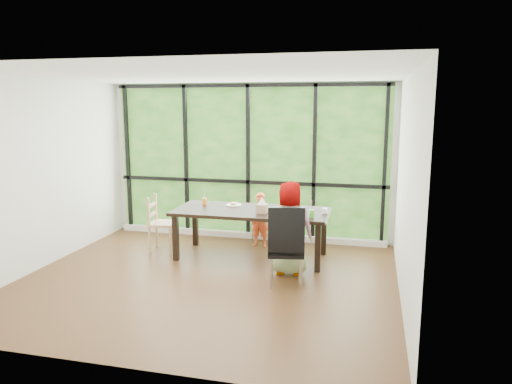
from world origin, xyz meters
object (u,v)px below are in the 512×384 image
child_toddler (260,220)px  chair_interior_leather (286,245)px  green_cup (312,214)px  child_older (289,228)px  chair_window_leather (265,209)px  plate_far (234,205)px  chair_end_beech (163,223)px  dining_table (251,234)px  plate_near (287,215)px  orange_cup (205,201)px  white_mug (325,211)px  tissue_box (262,209)px

child_toddler → chair_interior_leather: bearing=-59.1°
green_cup → child_older: bearing=-132.0°
chair_window_leather → child_older: (0.71, -1.60, 0.11)m
plate_far → chair_end_beech: bearing=-167.2°
chair_window_leather → plate_far: (-0.33, -0.76, 0.22)m
chair_interior_leather → dining_table: bearing=-64.7°
child_toddler → plate_near: (0.60, -0.87, 0.31)m
plate_near → child_toddler: bearing=124.6°
child_older → orange_cup: (-1.52, 0.78, 0.15)m
chair_interior_leather → plate_near: 0.78m
chair_interior_leather → green_cup: (0.24, 0.71, 0.27)m
child_older → white_mug: child_older is taller
green_cup → chair_window_leather: bearing=126.9°
chair_end_beech → child_toddler: size_ratio=1.00×
chair_interior_leather → chair_end_beech: (-2.19, 0.99, -0.09)m
chair_end_beech → tissue_box: size_ratio=5.92×
child_toddler → child_older: size_ratio=0.69×
dining_table → tissue_box: bearing=-37.0°
chair_end_beech → tissue_box: bearing=-102.6°
green_cup → white_mug: green_cup is taller
chair_window_leather → tissue_box: (0.23, -1.18, 0.28)m
plate_far → orange_cup: 0.48m
orange_cup → white_mug: bearing=-5.5°
chair_interior_leather → plate_far: chair_interior_leather is taller
chair_interior_leather → tissue_box: 1.02m
tissue_box → plate_near: bearing=-13.9°
dining_table → green_cup: green_cup is taller
chair_end_beech → plate_far: size_ratio=3.58×
orange_cup → white_mug: orange_cup is taller
chair_end_beech → plate_far: 1.18m
chair_window_leather → tissue_box: chair_window_leather is taller
child_toddler → plate_far: (-0.35, -0.36, 0.31)m
chair_interior_leather → green_cup: size_ratio=9.58×
child_older → plate_near: size_ratio=5.67×
tissue_box → chair_interior_leather: bearing=-58.4°
chair_interior_leather → child_older: 0.43m
chair_interior_leather → tissue_box: chair_interior_leather is taller
chair_window_leather → plate_near: bearing=-72.5°
white_mug → child_toddler: bearing=151.9°
chair_window_leather → plate_near: chair_window_leather is taller
child_toddler → green_cup: size_ratio=8.01×
white_mug → tissue_box: (-0.91, -0.18, 0.03)m
chair_window_leather → chair_interior_leather: size_ratio=1.00×
dining_table → chair_interior_leather: chair_interior_leather is taller
child_older → white_mug: 0.74m
child_toddler → plate_far: size_ratio=3.59×
chair_window_leather → chair_interior_leather: (0.74, -2.01, 0.00)m
chair_window_leather → white_mug: chair_window_leather is taller
chair_end_beech → tissue_box: (1.67, -0.16, 0.37)m
chair_interior_leather → white_mug: size_ratio=13.51×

